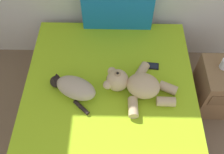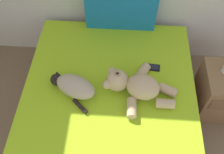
{
  "view_description": "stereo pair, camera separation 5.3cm",
  "coord_description": "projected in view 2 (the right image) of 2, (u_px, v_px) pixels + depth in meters",
  "views": [
    {
      "loc": [
        1.69,
        2.1,
        2.31
      ],
      "look_at": [
        1.66,
        3.27,
        0.64
      ],
      "focal_mm": 40.09,
      "sensor_mm": 36.0,
      "label": 1
    },
    {
      "loc": [
        1.74,
        2.1,
        2.31
      ],
      "look_at": [
        1.66,
        3.27,
        0.64
      ],
      "focal_mm": 40.09,
      "sensor_mm": 36.0,
      "label": 2
    }
  ],
  "objects": [
    {
      "name": "bed",
      "position": [
        108.0,
        121.0,
        2.22
      ],
      "size": [
        1.49,
        1.97,
        0.55
      ],
      "color": "olive",
      "rests_on": "ground_plane"
    },
    {
      "name": "cell_phone",
      "position": [
        151.0,
        67.0,
        2.21
      ],
      "size": [
        0.15,
        0.09,
        0.01
      ],
      "color": "black",
      "rests_on": "bed"
    },
    {
      "name": "cat",
      "position": [
        74.0,
        86.0,
        2.01
      ],
      "size": [
        0.42,
        0.36,
        0.15
      ],
      "color": "tan",
      "rests_on": "bed"
    },
    {
      "name": "nightstand",
      "position": [
        224.0,
        92.0,
        2.39
      ],
      "size": [
        0.47,
        0.45,
        0.53
      ],
      "color": "olive",
      "rests_on": "ground_plane"
    },
    {
      "name": "teddy_bear",
      "position": [
        135.0,
        86.0,
        2.0
      ],
      "size": [
        0.61,
        0.52,
        0.2
      ],
      "color": "tan",
      "rests_on": "bed"
    },
    {
      "name": "patterned_cushion",
      "position": [
        121.0,
        6.0,
        2.31
      ],
      "size": [
        0.67,
        0.11,
        0.49
      ],
      "color": "#1972AD",
      "rests_on": "bed"
    }
  ]
}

